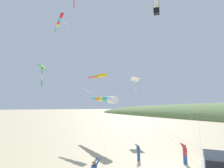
# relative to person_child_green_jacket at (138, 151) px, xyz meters

# --- Properties ---
(ground_plane) EXTENTS (600.00, 600.00, 0.00)m
(ground_plane) POSITION_rel_person_child_green_jacket_xyz_m (1.50, -2.41, -0.74)
(ground_plane) COLOR #C6B58C
(person_child_green_jacket) EXTENTS (0.41, 0.32, 1.36)m
(person_child_green_jacket) POSITION_rel_person_child_green_jacket_xyz_m (0.00, 0.00, 0.00)
(person_child_green_jacket) COLOR #335199
(person_child_green_jacket) RESTS_ON ground_plane
(person_child_grey_jacket) EXTENTS (0.56, 0.49, 1.62)m
(person_child_grey_jacket) POSITION_rel_person_child_green_jacket_xyz_m (2.60, -2.47, 0.14)
(person_child_grey_jacket) COLOR #335199
(person_child_grey_jacket) RESTS_ON ground_plane
(kite_windsock_red_high_left) EXTENTS (2.08, 17.16, 5.82)m
(kite_windsock_red_high_left) POSITION_rel_person_child_green_jacket_xyz_m (1.18, 8.31, 4.60)
(kite_windsock_red_high_left) COLOR white
(kite_windsock_red_high_left) RESTS_ON ground_plane
(kite_delta_magenta_far_left) EXTENTS (5.52, 12.87, 9.25)m
(kite_delta_magenta_far_left) POSITION_rel_person_child_green_jacket_xyz_m (7.78, 10.80, 8.04)
(kite_delta_magenta_far_left) COLOR white
(kite_delta_magenta_far_left) RESTS_ON ground_plane
(kite_windsock_striped_overhead) EXTENTS (1.57, 17.39, 8.99)m
(kite_windsock_striped_overhead) POSITION_rel_person_child_green_jacket_xyz_m (1.10, 10.16, 7.95)
(kite_windsock_striped_overhead) COLOR yellow
(kite_windsock_striped_overhead) RESTS_ON ground_plane
(kite_delta_orange_high_right) EXTENTS (10.22, 11.47, 7.50)m
(kite_delta_orange_high_right) POSITION_rel_person_child_green_jacket_xyz_m (-7.57, 1.03, 6.45)
(kite_delta_orange_high_right) COLOR green
(kite_delta_orange_high_right) RESTS_ON ground_plane
(kite_box_yellow_midlevel) EXTENTS (1.72, 6.49, 17.07)m
(kite_box_yellow_midlevel) POSITION_rel_person_child_green_jacket_xyz_m (5.01, 2.62, 15.47)
(kite_box_yellow_midlevel) COLOR white
(kite_box_yellow_midlevel) RESTS_ON ground_plane
(kite_windsock_checkered_midright) EXTENTS (1.70, 15.42, 17.31)m
(kite_windsock_checkered_midright) POSITION_rel_person_child_green_jacket_xyz_m (-4.19, 12.66, 15.91)
(kite_windsock_checkered_midright) COLOR red
(kite_windsock_checkered_midright) RESTS_ON ground_plane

